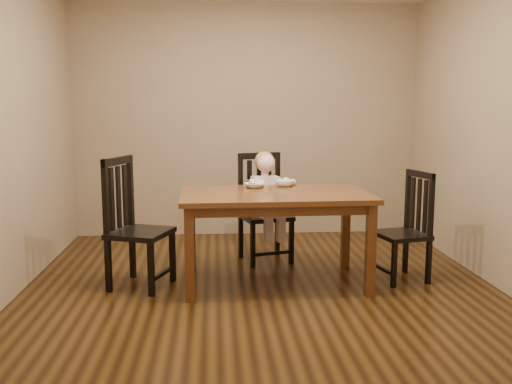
{
  "coord_description": "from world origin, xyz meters",
  "views": [
    {
      "loc": [
        -0.38,
        -4.71,
        1.54
      ],
      "look_at": [
        -0.02,
        0.25,
        0.77
      ],
      "focal_mm": 40.0,
      "sensor_mm": 36.0,
      "label": 1
    }
  ],
  "objects": [
    {
      "name": "bowl_peas",
      "position": [
        -0.02,
        0.33,
        0.82
      ],
      "size": [
        0.21,
        0.21,
        0.04
      ],
      "primitive_type": "imported",
      "rotation": [
        0.0,
        0.0,
        0.2
      ],
      "color": "white",
      "rests_on": "dining_table"
    },
    {
      "name": "bowl_veg",
      "position": [
        0.26,
        0.41,
        0.83
      ],
      "size": [
        0.2,
        0.2,
        0.06
      ],
      "primitive_type": "imported",
      "rotation": [
        0.0,
        0.0,
        0.16
      ],
      "color": "white",
      "rests_on": "dining_table"
    },
    {
      "name": "fork",
      "position": [
        -0.06,
        0.31,
        0.84
      ],
      "size": [
        0.06,
        0.12,
        0.05
      ],
      "rotation": [
        0.0,
        0.0,
        0.42
      ],
      "color": "silver",
      "rests_on": "bowl_peas"
    },
    {
      "name": "toddler",
      "position": [
        0.12,
        0.77,
        0.66
      ],
      "size": [
        0.43,
        0.49,
        0.58
      ],
      "primitive_type": null,
      "rotation": [
        0.0,
        0.0,
        3.4
      ],
      "color": "white",
      "rests_on": "chair_child"
    },
    {
      "name": "chair_left",
      "position": [
        -1.06,
        0.07,
        0.53
      ],
      "size": [
        0.59,
        0.61,
        1.1
      ],
      "rotation": [
        0.0,
        0.0,
        -1.93
      ],
      "color": "black",
      "rests_on": "room"
    },
    {
      "name": "dining_table",
      "position": [
        0.13,
        0.05,
        0.71
      ],
      "size": [
        1.62,
        0.99,
        0.8
      ],
      "rotation": [
        0.0,
        0.0,
        0.02
      ],
      "color": "#503112",
      "rests_on": "room"
    },
    {
      "name": "chair_right",
      "position": [
        1.29,
        0.08,
        0.46
      ],
      "size": [
        0.48,
        0.5,
        0.96
      ],
      "rotation": [
        0.0,
        0.0,
        1.81
      ],
      "color": "black",
      "rests_on": "room"
    },
    {
      "name": "room",
      "position": [
        0.0,
        0.0,
        1.35
      ],
      "size": [
        4.01,
        4.01,
        2.71
      ],
      "color": "#45290E",
      "rests_on": "ground"
    },
    {
      "name": "chair_child",
      "position": [
        0.1,
        0.82,
        0.51
      ],
      "size": [
        0.56,
        0.54,
        1.06
      ],
      "rotation": [
        0.0,
        0.0,
        3.4
      ],
      "color": "black",
      "rests_on": "room"
    }
  ]
}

